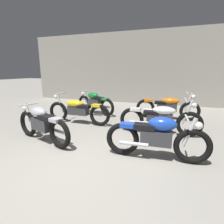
{
  "coord_description": "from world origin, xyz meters",
  "views": [
    {
      "loc": [
        1.59,
        -2.33,
        1.67
      ],
      "look_at": [
        0.0,
        2.19,
        0.55
      ],
      "focal_mm": 28.35,
      "sensor_mm": 36.0,
      "label": 1
    }
  ],
  "objects_px": {
    "motorcycle_left_row_0": "(42,123)",
    "motorcycle_left_row_1": "(78,110)",
    "motorcycle_left_row_2": "(95,102)",
    "motorcycle_right_row_2": "(167,106)",
    "motorcycle_right_row_1": "(160,118)",
    "motorcycle_right_row_0": "(157,137)"
  },
  "relations": [
    {
      "from": "motorcycle_left_row_0",
      "to": "motorcycle_left_row_1",
      "type": "xyz_separation_m",
      "value": [
        0.04,
        1.61,
        -0.01
      ]
    },
    {
      "from": "motorcycle_left_row_0",
      "to": "motorcycle_left_row_2",
      "type": "height_order",
      "value": "same"
    },
    {
      "from": "motorcycle_right_row_2",
      "to": "motorcycle_right_row_1",
      "type": "bearing_deg",
      "value": -94.06
    },
    {
      "from": "motorcycle_left_row_0",
      "to": "motorcycle_right_row_2",
      "type": "bearing_deg",
      "value": 49.0
    },
    {
      "from": "motorcycle_left_row_2",
      "to": "motorcycle_right_row_1",
      "type": "distance_m",
      "value": 3.07
    },
    {
      "from": "motorcycle_left_row_2",
      "to": "motorcycle_right_row_0",
      "type": "height_order",
      "value": "same"
    },
    {
      "from": "motorcycle_left_row_2",
      "to": "motorcycle_right_row_2",
      "type": "height_order",
      "value": "motorcycle_right_row_2"
    },
    {
      "from": "motorcycle_right_row_0",
      "to": "motorcycle_right_row_1",
      "type": "height_order",
      "value": "motorcycle_right_row_1"
    },
    {
      "from": "motorcycle_left_row_2",
      "to": "motorcycle_right_row_1",
      "type": "bearing_deg",
      "value": -30.86
    },
    {
      "from": "motorcycle_left_row_1",
      "to": "motorcycle_right_row_2",
      "type": "relative_size",
      "value": 1.0
    },
    {
      "from": "motorcycle_right_row_1",
      "to": "motorcycle_right_row_2",
      "type": "relative_size",
      "value": 1.0
    },
    {
      "from": "motorcycle_left_row_2",
      "to": "motorcycle_right_row_0",
      "type": "distance_m",
      "value": 4.06
    },
    {
      "from": "motorcycle_right_row_1",
      "to": "motorcycle_right_row_0",
      "type": "bearing_deg",
      "value": -87.93
    },
    {
      "from": "motorcycle_right_row_0",
      "to": "motorcycle_right_row_1",
      "type": "bearing_deg",
      "value": 92.07
    },
    {
      "from": "motorcycle_left_row_0",
      "to": "motorcycle_right_row_0",
      "type": "relative_size",
      "value": 0.97
    },
    {
      "from": "motorcycle_left_row_0",
      "to": "motorcycle_right_row_1",
      "type": "bearing_deg",
      "value": 29.63
    },
    {
      "from": "motorcycle_left_row_2",
      "to": "motorcycle_right_row_1",
      "type": "relative_size",
      "value": 0.86
    },
    {
      "from": "motorcycle_left_row_1",
      "to": "motorcycle_right_row_0",
      "type": "height_order",
      "value": "motorcycle_left_row_1"
    },
    {
      "from": "motorcycle_left_row_0",
      "to": "motorcycle_left_row_1",
      "type": "relative_size",
      "value": 0.88
    },
    {
      "from": "motorcycle_left_row_2",
      "to": "motorcycle_right_row_0",
      "type": "relative_size",
      "value": 0.95
    },
    {
      "from": "motorcycle_left_row_1",
      "to": "motorcycle_left_row_2",
      "type": "bearing_deg",
      "value": 92.82
    },
    {
      "from": "motorcycle_left_row_0",
      "to": "motorcycle_left_row_2",
      "type": "distance_m",
      "value": 3.06
    }
  ]
}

